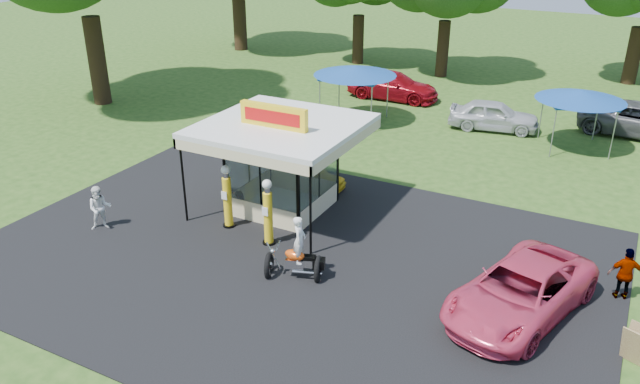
# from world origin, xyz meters

# --- Properties ---
(ground) EXTENTS (120.00, 120.00, 0.00)m
(ground) POSITION_xyz_m (0.00, 0.00, 0.00)
(ground) COLOR #274816
(ground) RESTS_ON ground
(asphalt_apron) EXTENTS (20.00, 14.00, 0.04)m
(asphalt_apron) POSITION_xyz_m (0.00, 2.00, 0.02)
(asphalt_apron) COLOR black
(asphalt_apron) RESTS_ON ground
(gas_station_kiosk) EXTENTS (5.40, 5.40, 4.18)m
(gas_station_kiosk) POSITION_xyz_m (-2.00, 4.99, 1.78)
(gas_station_kiosk) COLOR white
(gas_station_kiosk) RESTS_ON ground
(gas_pump_left) EXTENTS (0.44, 0.44, 2.36)m
(gas_pump_left) POSITION_xyz_m (-2.95, 2.81, 1.13)
(gas_pump_left) COLOR black
(gas_pump_left) RESTS_ON ground
(gas_pump_right) EXTENTS (0.44, 0.44, 2.37)m
(gas_pump_right) POSITION_xyz_m (-1.03, 2.41, 1.14)
(gas_pump_right) COLOR black
(gas_pump_right) RESTS_ON ground
(motorcycle) EXTENTS (1.91, 1.38, 2.17)m
(motorcycle) POSITION_xyz_m (0.85, 1.05, 0.84)
(motorcycle) COLOR black
(motorcycle) RESTS_ON ground
(spare_tires) EXTENTS (1.01, 0.67, 0.83)m
(spare_tires) POSITION_xyz_m (-3.63, 4.12, 0.41)
(spare_tires) COLOR black
(spare_tires) RESTS_ON ground
(a_frame_sign) EXTENTS (0.62, 0.69, 1.01)m
(a_frame_sign) POSITION_xyz_m (10.18, 1.57, 0.51)
(a_frame_sign) COLOR #593819
(a_frame_sign) RESTS_ON ground
(kiosk_car) EXTENTS (2.82, 1.13, 0.96)m
(kiosk_car) POSITION_xyz_m (-2.00, 7.20, 0.48)
(kiosk_car) COLOR yellow
(kiosk_car) RESTS_ON ground
(pink_sedan) EXTENTS (3.90, 5.81, 1.48)m
(pink_sedan) POSITION_xyz_m (7.23, 2.30, 0.74)
(pink_sedan) COLOR #DC3B60
(pink_sedan) RESTS_ON ground
(spectator_west) EXTENTS (0.99, 0.99, 1.62)m
(spectator_west) POSITION_xyz_m (-6.84, 0.61, 0.81)
(spectator_west) COLOR white
(spectator_west) RESTS_ON ground
(spectator_east_b) EXTENTS (1.04, 0.66, 1.65)m
(spectator_east_b) POSITION_xyz_m (9.73, 4.44, 0.83)
(spectator_east_b) COLOR gray
(spectator_east_b) RESTS_ON ground
(bg_car_b) EXTENTS (5.44, 2.29, 1.57)m
(bg_car_b) POSITION_xyz_m (-3.86, 20.70, 0.78)
(bg_car_b) COLOR #9F0C17
(bg_car_b) RESTS_ON ground
(bg_car_c) EXTENTS (4.68, 2.51, 1.51)m
(bg_car_c) POSITION_xyz_m (2.75, 17.83, 0.76)
(bg_car_c) COLOR silver
(bg_car_c) RESTS_ON ground
(tent_west) EXTENTS (4.28, 4.28, 2.99)m
(tent_west) POSITION_xyz_m (-4.07, 15.74, 2.71)
(tent_west) COLOR gray
(tent_west) RESTS_ON ground
(tent_east) EXTENTS (4.01, 4.01, 2.80)m
(tent_east) POSITION_xyz_m (6.73, 16.90, 2.54)
(tent_east) COLOR gray
(tent_east) RESTS_ON ground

